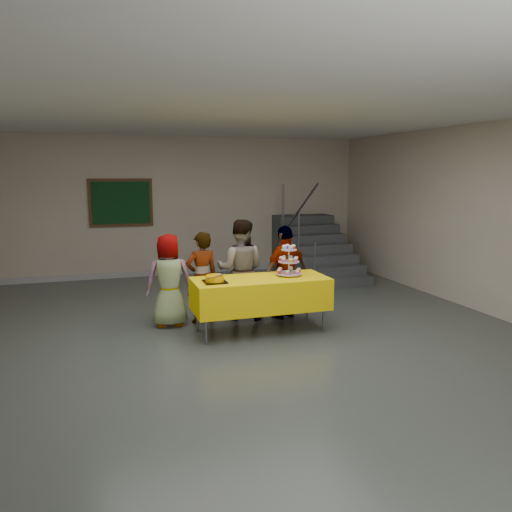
{
  "coord_description": "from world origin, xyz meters",
  "views": [
    {
      "loc": [
        -1.84,
        -5.86,
        2.2
      ],
      "look_at": [
        0.3,
        0.77,
        1.05
      ],
      "focal_mm": 35.0,
      "sensor_mm": 36.0,
      "label": 1
    }
  ],
  "objects": [
    {
      "name": "room_shell",
      "position": [
        0.0,
        0.02,
        2.13
      ],
      "size": [
        10.0,
        10.04,
        3.02
      ],
      "color": "#4C514C",
      "rests_on": "ground"
    },
    {
      "name": "bake_table",
      "position": [
        0.3,
        0.57,
        0.56
      ],
      "size": [
        1.88,
        0.78,
        0.77
      ],
      "color": "#595960",
      "rests_on": "ground"
    },
    {
      "name": "cupcake_stand",
      "position": [
        0.74,
        0.62,
        0.95
      ],
      "size": [
        0.38,
        0.38,
        0.44
      ],
      "color": "silver",
      "rests_on": "bake_table"
    },
    {
      "name": "bear_cake",
      "position": [
        -0.37,
        0.5,
        0.83
      ],
      "size": [
        0.32,
        0.36,
        0.12
      ],
      "color": "black",
      "rests_on": "bake_table"
    },
    {
      "name": "schoolchild_a",
      "position": [
        -0.87,
        1.24,
        0.68
      ],
      "size": [
        0.69,
        0.48,
        1.36
      ],
      "primitive_type": "imported",
      "rotation": [
        0.0,
        0.0,
        3.07
      ],
      "color": "slate",
      "rests_on": "ground"
    },
    {
      "name": "schoolchild_b",
      "position": [
        -0.38,
        1.27,
        0.68
      ],
      "size": [
        0.55,
        0.41,
        1.37
      ],
      "primitive_type": "imported",
      "rotation": [
        0.0,
        0.0,
        3.33
      ],
      "color": "slate",
      "rests_on": "ground"
    },
    {
      "name": "schoolchild_c",
      "position": [
        0.23,
        1.31,
        0.76
      ],
      "size": [
        0.91,
        0.82,
        1.53
      ],
      "primitive_type": "imported",
      "rotation": [
        0.0,
        0.0,
        2.74
      ],
      "color": "slate",
      "rests_on": "ground"
    },
    {
      "name": "schoolchild_d",
      "position": [
        0.89,
        1.12,
        0.72
      ],
      "size": [
        0.91,
        0.64,
        1.43
      ],
      "primitive_type": "imported",
      "rotation": [
        0.0,
        0.0,
        3.53
      ],
      "color": "slate",
      "rests_on": "ground"
    },
    {
      "name": "staircase",
      "position": [
        2.7,
        4.13,
        0.49
      ],
      "size": [
        1.3,
        2.4,
        2.04
      ],
      "color": "#424447",
      "rests_on": "ground"
    },
    {
      "name": "noticeboard",
      "position": [
        -1.32,
        4.96,
        1.6
      ],
      "size": [
        1.3,
        0.05,
        1.0
      ],
      "color": "#472B16",
      "rests_on": "ground"
    }
  ]
}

